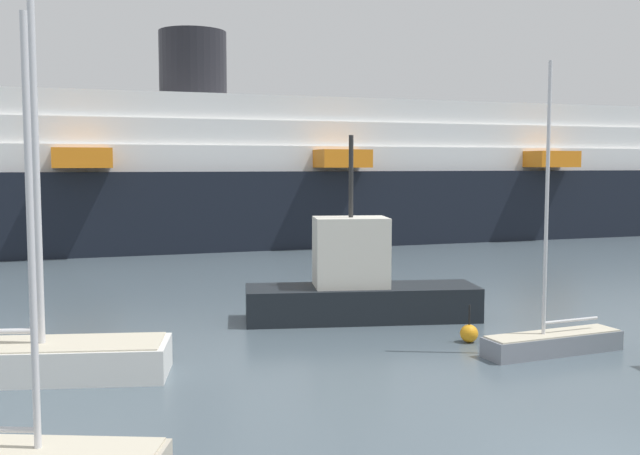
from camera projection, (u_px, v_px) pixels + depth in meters
The scene contains 6 objects.
sailboat_0 at pixel (553, 339), 20.99m from camera, with size 4.39×1.42×8.28m.
sailboat_2 at pixel (15, 455), 12.68m from camera, with size 5.33×2.99×7.93m.
sailboat_3 at pixel (18, 354), 18.52m from camera, with size 7.75×3.48×12.50m.
fishing_boat_0 at pixel (358, 286), 25.49m from camera, with size 8.33×3.68×6.41m.
channel_buoy_1 at pixel (469, 333), 22.31m from camera, with size 0.55×0.55×1.15m.
cruise_ship at pixel (407, 176), 55.53m from camera, with size 90.72×16.63×14.36m.
Camera 1 is at (-8.56, -10.62, 5.41)m, focal length 41.13 mm.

